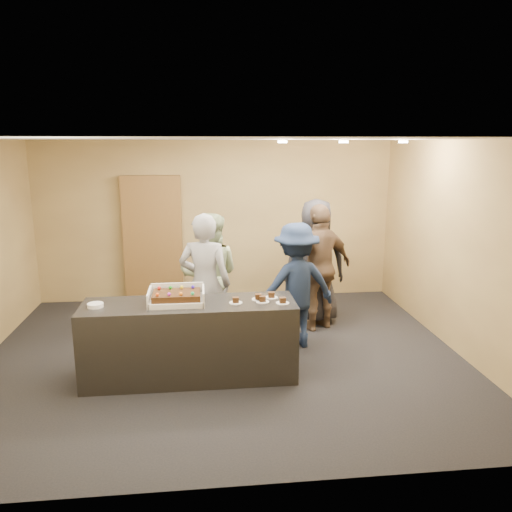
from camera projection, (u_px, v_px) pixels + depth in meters
name	position (u px, v px, depth m)	size (l,w,h in m)	color
room	(223.00, 253.00, 6.08)	(6.04, 6.00, 2.70)	black
serving_counter	(190.00, 341.00, 5.70)	(2.40, 0.70, 0.90)	black
storage_cabinet	(153.00, 240.00, 8.36)	(0.97, 0.15, 2.13)	brown
cake_box	(177.00, 299.00, 5.60)	(0.62, 0.43, 0.18)	white
sheet_cake	(177.00, 295.00, 5.56)	(0.53, 0.36, 0.11)	#311B0B
plate_stack	(95.00, 305.00, 5.46)	(0.17, 0.17, 0.04)	white
slice_a	(236.00, 301.00, 5.59)	(0.15, 0.15, 0.07)	white
slice_b	(258.00, 298.00, 5.72)	(0.15, 0.15, 0.07)	white
slice_c	(263.00, 300.00, 5.63)	(0.15, 0.15, 0.07)	white
slice_d	(271.00, 296.00, 5.78)	(0.15, 0.15, 0.07)	white
slice_e	(283.00, 301.00, 5.58)	(0.15, 0.15, 0.07)	white
person_server_grey	(205.00, 284.00, 6.32)	(0.66, 0.43, 1.82)	gray
person_sage_man	(210.00, 275.00, 6.89)	(0.84, 0.66, 1.73)	#99AA7F
person_navy_man	(296.00, 286.00, 6.52)	(1.07, 0.62, 1.66)	#182542
person_brown_extra	(320.00, 267.00, 7.15)	(1.07, 0.45, 1.82)	brown
person_dark_suit	(315.00, 261.00, 7.41)	(0.91, 0.59, 1.87)	#232226
ceiling_spotlights	(344.00, 142.00, 6.44)	(1.72, 0.12, 0.03)	#FFEAC6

